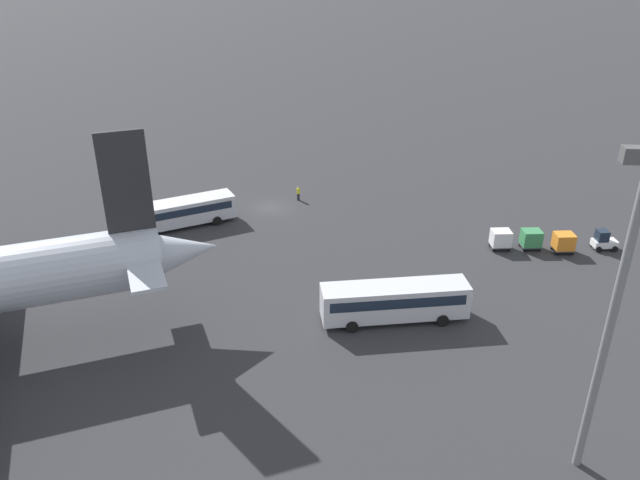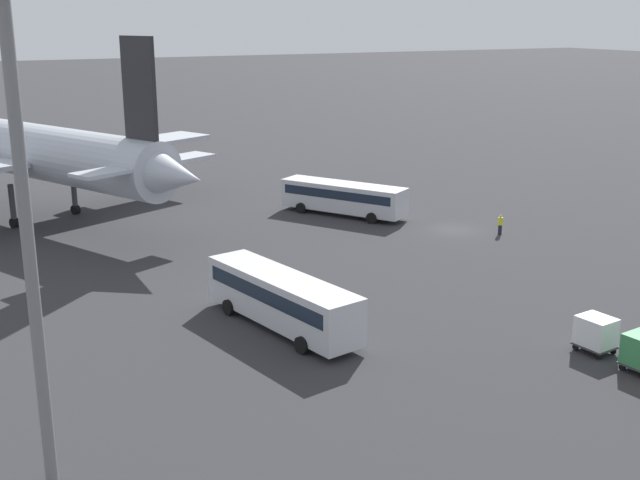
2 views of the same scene
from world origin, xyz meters
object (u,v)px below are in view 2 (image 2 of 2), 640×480
shuttle_bus_far (282,297)px  cargo_cart_white (596,332)px  shuttle_bus_near (343,196)px  worker_person (500,225)px  airplane (32,152)px

shuttle_bus_far → cargo_cart_white: shuttle_bus_far is taller
shuttle_bus_near → worker_person: size_ratio=6.84×
airplane → shuttle_bus_near: size_ratio=3.53×
airplane → shuttle_bus_far: 35.96m
airplane → worker_person: airplane is taller
cargo_cart_white → airplane: bearing=26.7°
worker_person → shuttle_bus_near: bearing=35.1°
shuttle_bus_near → worker_person: 14.96m
shuttle_bus_far → shuttle_bus_near: bearing=-47.4°
shuttle_bus_near → worker_person: (-12.21, -8.60, -0.95)m
cargo_cart_white → worker_person: bearing=-27.3°
airplane → shuttle_bus_near: airplane is taller
airplane → shuttle_bus_near: bearing=-138.7°
shuttle_bus_far → worker_person: 27.58m
shuttle_bus_far → cargo_cart_white: 17.93m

